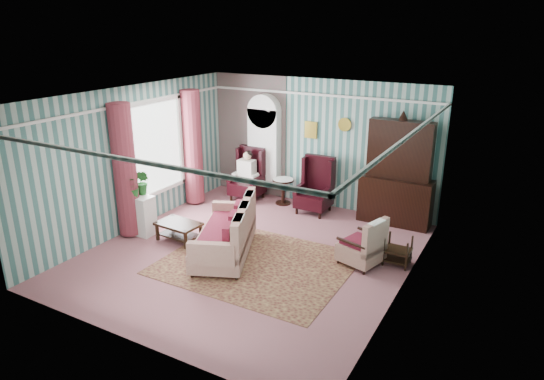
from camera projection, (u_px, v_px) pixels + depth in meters
The scene contains 17 objects.
floor at pixel (251, 253), 8.97m from camera, with size 6.00×6.00×0.00m, color #99595F.
room_shell at pixel (225, 142), 8.74m from camera, with size 5.53×6.02×2.91m.
bookcase at pixel (264, 152), 11.57m from camera, with size 0.80×0.28×2.24m, color silver.
dresser_hutch at pixel (398, 170), 9.96m from camera, with size 1.50×0.56×2.36m, color black.
wingback_left at pixel (247, 174), 11.52m from camera, with size 0.76×0.80×1.25m, color black.
wingback_right at pixel (314, 186), 10.72m from camera, with size 0.76×0.80×1.25m, color black.
seated_woman at pixel (247, 176), 11.53m from camera, with size 0.44×0.40×1.18m, color silver, non-canonical shape.
round_side_table at pixel (283, 192), 11.34m from camera, with size 0.50×0.50×0.60m, color black.
nest_table at pixel (398, 250), 8.49m from camera, with size 0.45×0.38×0.54m, color black.
plant_stand at pixel (141, 215), 9.69m from camera, with size 0.55×0.35×0.80m, color white.
rug at pixel (257, 264), 8.58m from camera, with size 3.20×2.60×0.01m, color #4E221A.
sofa at pixel (224, 231), 8.77m from camera, with size 2.02×0.94×0.95m, color beige.
floral_armchair at pixel (362, 240), 8.44m from camera, with size 0.73×0.87×0.94m, color #BEB394.
coffee_table at pixel (179, 232), 9.45m from camera, with size 0.84×0.54×0.37m, color black.
potted_plant_a at pixel (133, 187), 9.39m from camera, with size 0.41×0.36×0.46m, color #1A561F.
potted_plant_b at pixel (143, 182), 9.57m from camera, with size 0.28×0.23×0.51m, color #1C4E18.
potted_plant_c at pixel (135, 185), 9.60m from camera, with size 0.22×0.22×0.39m, color #174816.
Camera 1 is at (4.27, -6.88, 4.05)m, focal length 32.00 mm.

